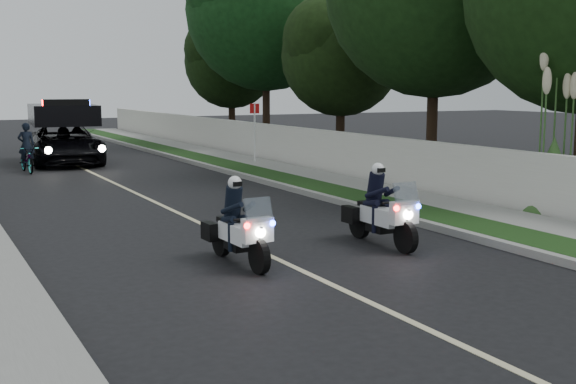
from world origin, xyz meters
The scene contains 17 objects.
ground centered at (0.00, 0.00, 0.00)m, with size 120.00×120.00×0.00m, color black.
curb_right centered at (4.10, 10.00, 0.07)m, with size 0.20×60.00×0.15m, color gray.
grass_verge centered at (4.80, 10.00, 0.08)m, with size 1.20×60.00×0.16m, color #193814.
sidewalk_right centered at (6.10, 10.00, 0.08)m, with size 1.40×60.00×0.16m, color gray.
property_wall centered at (7.10, 10.00, 0.75)m, with size 0.22×60.00×1.50m, color beige.
lane_marking centered at (0.00, 10.00, 0.00)m, with size 0.12×50.00×0.01m, color #BFB78C.
police_moto_left centered at (-0.73, 2.10, 0.00)m, with size 0.62×1.77×1.50m, color white, non-canonical shape.
police_moto_right centered at (2.27, 2.22, 0.00)m, with size 0.65×1.85×1.57m, color silver, non-canonical shape.
police_suv centered at (-0.22, 19.98, 0.00)m, with size 2.56×5.53×2.69m, color black.
bicycle centered at (-1.97, 17.58, 0.00)m, with size 0.60×1.72×0.90m, color black.
cyclist centered at (-1.97, 17.58, 0.00)m, with size 0.55×0.37×1.54m, color black.
sign_post centered at (6.00, 15.87, 0.00)m, with size 0.38×0.38×2.42m, color red, non-canonical shape.
pampas_far centered at (7.60, 2.98, 0.00)m, with size 1.44×1.44×4.12m, color #BCB691, non-canonical shape.
tree_right_b centered at (9.85, 10.21, 0.00)m, with size 7.23×7.23×12.06m, color #183812, non-canonical shape.
tree_right_c centered at (10.14, 16.44, 0.00)m, with size 4.91×4.91×8.18m, color black, non-canonical shape.
tree_right_d centered at (9.92, 22.94, 0.00)m, with size 7.64×7.64×12.74m, color #164318, non-canonical shape.
tree_right_e centered at (9.95, 27.26, 0.00)m, with size 4.99×4.99×8.32m, color black, non-canonical shape.
Camera 1 is at (-5.55, -8.92, 3.00)m, focal length 45.16 mm.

